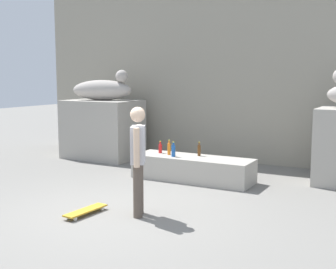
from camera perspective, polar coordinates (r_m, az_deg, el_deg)
The scene contains 11 objects.
ground_plane at distance 7.19m, azimuth -5.28°, elevation -9.74°, with size 40.00×40.00×0.00m, color slate.
facade_wall at distance 11.43m, azimuth 9.05°, elevation 13.18°, with size 11.44×0.60×6.55m, color gray.
pedestal_left at distance 11.74m, azimuth -8.36°, elevation 0.69°, with size 1.87×1.30×1.51m, color #A39E93.
statue_reclining_left at distance 11.65m, azimuth -8.29°, elevation 5.76°, with size 1.69×0.93×0.78m.
ledge_block at distance 9.16m, azimuth 3.15°, elevation -4.37°, with size 2.50×0.79×0.49m, color #A39E93.
skater at distance 6.75m, azimuth -3.86°, elevation -2.80°, with size 0.34×0.49×1.67m.
skateboard at distance 7.08m, azimuth -10.50°, elevation -9.56°, with size 0.25×0.81×0.08m.
bottle_orange at distance 9.32m, azimuth 0.14°, elevation -1.81°, with size 0.07×0.07×0.31m.
bottle_brown at distance 9.21m, azimuth 4.00°, elevation -2.00°, with size 0.07×0.07×0.29m.
bottle_red at distance 9.53m, azimuth -1.00°, elevation -1.76°, with size 0.07×0.07×0.26m.
bottle_blue at distance 9.10m, azimuth 0.70°, elevation -2.06°, with size 0.08×0.08×0.31m.
Camera 1 is at (3.85, -5.69, 2.13)m, focal length 47.61 mm.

